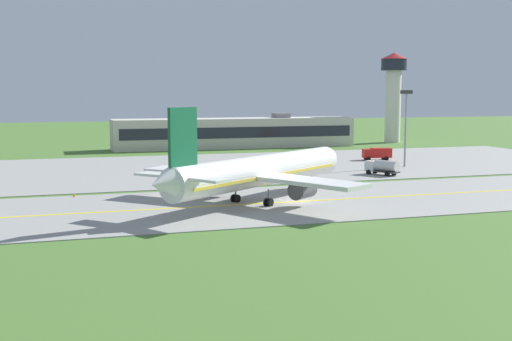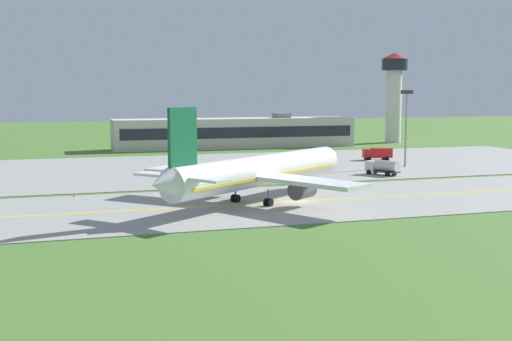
% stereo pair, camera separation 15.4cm
% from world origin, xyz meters
% --- Properties ---
extents(ground_plane, '(500.00, 500.00, 0.00)m').
position_xyz_m(ground_plane, '(0.00, 0.00, 0.00)').
color(ground_plane, '#47702D').
extents(taxiway_strip, '(240.00, 28.00, 0.10)m').
position_xyz_m(taxiway_strip, '(0.00, 0.00, 0.05)').
color(taxiway_strip, gray).
rests_on(taxiway_strip, ground).
extents(apron_pad, '(140.00, 52.00, 0.10)m').
position_xyz_m(apron_pad, '(10.00, 42.00, 0.05)').
color(apron_pad, gray).
rests_on(apron_pad, ground).
extents(taxiway_centreline, '(220.00, 0.60, 0.01)m').
position_xyz_m(taxiway_centreline, '(0.00, 0.00, 0.11)').
color(taxiway_centreline, yellow).
rests_on(taxiway_centreline, taxiway_strip).
extents(airplane_lead, '(33.78, 29.06, 12.70)m').
position_xyz_m(airplane_lead, '(-5.12, 0.95, 4.13)').
color(airplane_lead, white).
rests_on(airplane_lead, ground).
extents(service_truck_baggage, '(6.28, 3.19, 2.60)m').
position_xyz_m(service_truck_baggage, '(35.31, 44.44, 1.53)').
color(service_truck_baggage, red).
rests_on(service_truck_baggage, ground).
extents(service_truck_fuel, '(4.61, 6.26, 2.65)m').
position_xyz_m(service_truck_fuel, '(24.06, 21.62, 1.53)').
color(service_truck_fuel, silver).
rests_on(service_truck_fuel, ground).
extents(terminal_building, '(62.87, 9.80, 8.82)m').
position_xyz_m(terminal_building, '(15.58, 84.28, 3.83)').
color(terminal_building, beige).
rests_on(terminal_building, ground).
extents(control_tower, '(7.60, 7.60, 25.38)m').
position_xyz_m(control_tower, '(63.26, 87.83, 15.37)').
color(control_tower, silver).
rests_on(control_tower, ground).
extents(apron_light_mast, '(2.40, 0.50, 14.70)m').
position_xyz_m(apron_light_mast, '(34.28, 31.50, 9.33)').
color(apron_light_mast, gray).
rests_on(apron_light_mast, ground).
extents(traffic_cone_near_edge, '(0.44, 0.44, 0.60)m').
position_xyz_m(traffic_cone_near_edge, '(-27.74, 13.11, 0.30)').
color(traffic_cone_near_edge, orange).
rests_on(traffic_cone_near_edge, ground).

